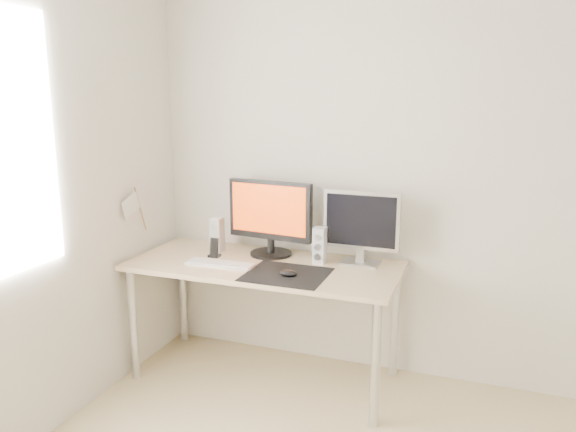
# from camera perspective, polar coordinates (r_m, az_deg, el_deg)

# --- Properties ---
(wall_back) EXTENTS (3.50, 0.00, 3.50)m
(wall_back) POSITION_cam_1_polar(r_m,az_deg,el_deg) (3.36, 14.85, 3.97)
(wall_back) COLOR white
(wall_back) RESTS_ON ground
(mousepad) EXTENTS (0.45, 0.40, 0.00)m
(mousepad) POSITION_cam_1_polar(r_m,az_deg,el_deg) (3.13, -0.15, -5.96)
(mousepad) COLOR black
(mousepad) RESTS_ON desk
(mouse) EXTENTS (0.10, 0.06, 0.04)m
(mouse) POSITION_cam_1_polar(r_m,az_deg,el_deg) (3.10, 0.01, -5.82)
(mouse) COLOR black
(mouse) RESTS_ON mousepad
(desk) EXTENTS (1.60, 0.70, 0.73)m
(desk) POSITION_cam_1_polar(r_m,az_deg,el_deg) (3.36, -2.44, -6.10)
(desk) COLOR #D1B587
(desk) RESTS_ON ground
(main_monitor) EXTENTS (0.55, 0.29, 0.47)m
(main_monitor) POSITION_cam_1_polar(r_m,az_deg,el_deg) (3.44, -1.83, 0.07)
(main_monitor) COLOR black
(main_monitor) RESTS_ON desk
(second_monitor) EXTENTS (0.45, 0.16, 0.43)m
(second_monitor) POSITION_cam_1_polar(r_m,az_deg,el_deg) (3.29, 7.47, -0.83)
(second_monitor) COLOR silver
(second_monitor) RESTS_ON desk
(speaker_left) EXTENTS (0.07, 0.08, 0.22)m
(speaker_left) POSITION_cam_1_polar(r_m,az_deg,el_deg) (3.58, -7.21, -1.90)
(speaker_left) COLOR silver
(speaker_left) RESTS_ON desk
(speaker_right) EXTENTS (0.07, 0.08, 0.22)m
(speaker_right) POSITION_cam_1_polar(r_m,az_deg,el_deg) (3.32, 3.23, -3.01)
(speaker_right) COLOR white
(speaker_right) RESTS_ON desk
(keyboard) EXTENTS (0.42, 0.13, 0.02)m
(keyboard) POSITION_cam_1_polar(r_m,az_deg,el_deg) (3.33, -6.86, -4.83)
(keyboard) COLOR #B7B7B9
(keyboard) RESTS_ON desk
(phone_dock) EXTENTS (0.07, 0.06, 0.12)m
(phone_dock) POSITION_cam_1_polar(r_m,az_deg,el_deg) (3.49, -7.49, -3.55)
(phone_dock) COLOR black
(phone_dock) RESTS_ON desk
(pennant) EXTENTS (0.01, 0.23, 0.29)m
(pennant) POSITION_cam_1_polar(r_m,az_deg,el_deg) (3.52, -15.37, 0.97)
(pennant) COLOR #A57F54
(pennant) RESTS_ON wall_left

